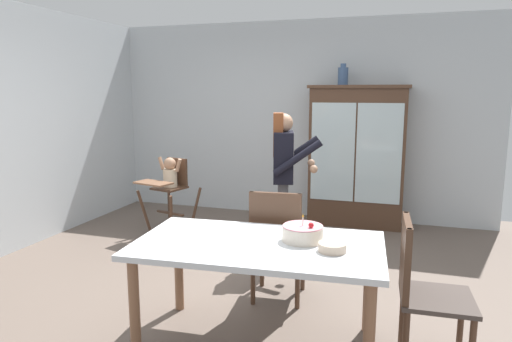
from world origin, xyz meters
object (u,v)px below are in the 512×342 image
at_px(high_chair_with_toddler, 169,181).
at_px(dining_chair_far_side, 277,238).
at_px(serving_bowl, 332,247).
at_px(birthday_cake, 303,233).
at_px(adult_person, 284,167).
at_px(dining_table, 258,255).
at_px(dining_chair_right_end, 420,283).
at_px(ceramic_vase, 343,76).
at_px(china_cabinet, 357,156).

bearing_deg(high_chair_with_toddler, dining_chair_far_side, -25.02).
bearing_deg(serving_bowl, birthday_cake, 146.15).
relative_size(high_chair_with_toddler, adult_person, 0.62).
bearing_deg(birthday_cake, dining_table, -155.03).
height_order(dining_chair_far_side, dining_chair_right_end, same).
bearing_deg(dining_chair_far_side, dining_table, 88.82).
bearing_deg(dining_chair_right_end, ceramic_vase, 13.43).
height_order(china_cabinet, dining_table, china_cabinet).
bearing_deg(china_cabinet, birthday_cake, -91.28).
xyz_separation_m(high_chair_with_toddler, birthday_cake, (2.09, -1.99, 0.14)).
distance_m(adult_person, dining_table, 1.77).
height_order(ceramic_vase, dining_chair_right_end, ceramic_vase).
relative_size(high_chair_with_toddler, dining_chair_far_side, 0.99).
height_order(ceramic_vase, birthday_cake, ceramic_vase).
bearing_deg(ceramic_vase, dining_chair_right_end, -73.73).
bearing_deg(china_cabinet, serving_bowl, -87.24).
height_order(china_cabinet, ceramic_vase, ceramic_vase).
xyz_separation_m(dining_table, birthday_cake, (0.28, 0.13, 0.14)).
xyz_separation_m(adult_person, dining_chair_far_side, (0.21, -1.05, -0.41)).
bearing_deg(birthday_cake, china_cabinet, 88.72).
distance_m(china_cabinet, adult_person, 1.59).
relative_size(serving_bowl, dining_chair_right_end, 0.19).
bearing_deg(ceramic_vase, adult_person, -104.86).
bearing_deg(ceramic_vase, dining_chair_far_side, -94.11).
xyz_separation_m(ceramic_vase, birthday_cake, (0.14, -3.07, -1.15)).
relative_size(dining_table, dining_chair_far_side, 1.79).
xyz_separation_m(adult_person, serving_bowl, (0.76, -1.74, -0.20)).
xyz_separation_m(ceramic_vase, high_chair_with_toddler, (-1.94, -1.08, -1.29)).
height_order(china_cabinet, adult_person, china_cabinet).
xyz_separation_m(china_cabinet, high_chair_with_toddler, (-2.16, -1.07, -0.26)).
relative_size(china_cabinet, serving_bowl, 10.15).
relative_size(china_cabinet, high_chair_with_toddler, 1.92).
height_order(birthday_cake, dining_chair_right_end, dining_chair_right_end).
bearing_deg(serving_bowl, high_chair_with_toddler, 137.15).
distance_m(china_cabinet, dining_chair_right_end, 3.22).
xyz_separation_m(ceramic_vase, dining_chair_far_side, (-0.18, -2.53, -1.39)).
relative_size(serving_bowl, dining_chair_far_side, 0.19).
bearing_deg(adult_person, dining_chair_right_end, -156.00).
bearing_deg(ceramic_vase, high_chair_with_toddler, -151.01).
xyz_separation_m(china_cabinet, serving_bowl, (0.16, -3.22, -0.15)).
height_order(high_chair_with_toddler, dining_chair_far_side, dining_chair_far_side).
xyz_separation_m(high_chair_with_toddler, serving_bowl, (2.31, -2.14, 0.11)).
bearing_deg(china_cabinet, dining_chair_right_end, -77.35).
bearing_deg(ceramic_vase, china_cabinet, -1.02).
relative_size(adult_person, dining_chair_right_end, 1.59).
bearing_deg(dining_chair_right_end, dining_table, 91.50).
height_order(birthday_cake, serving_bowl, birthday_cake).
relative_size(china_cabinet, birthday_cake, 6.52).
relative_size(adult_person, serving_bowl, 8.50).
bearing_deg(birthday_cake, adult_person, 108.58).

